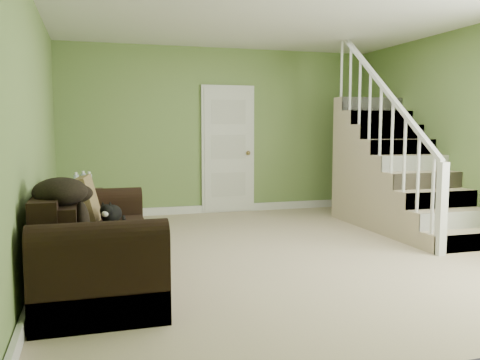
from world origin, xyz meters
TOP-DOWN VIEW (x-y plane):
  - floor at (0.00, 0.00)m, footprint 5.00×5.50m
  - ceiling at (0.00, 0.00)m, footprint 5.00×5.50m
  - wall_back at (0.00, 2.75)m, footprint 5.00×0.04m
  - wall_front at (0.00, -2.75)m, footprint 5.00×0.04m
  - wall_left at (-2.50, 0.00)m, footprint 0.04×5.50m
  - wall_right at (2.50, 0.00)m, footprint 0.04×5.50m
  - baseboard_back at (0.00, 2.72)m, footprint 5.00×0.04m
  - baseboard_left at (-2.47, 0.00)m, footprint 0.04×5.50m
  - baseboard_right at (2.47, 0.00)m, footprint 0.04×5.50m
  - door at (0.10, 2.71)m, footprint 0.86×0.12m
  - staircase at (1.99, 0.97)m, footprint 1.00×2.51m
  - sofa at (-2.02, -0.66)m, footprint 0.93×2.16m
  - side_table at (-2.10, 1.24)m, footprint 0.55×0.55m
  - cat at (-1.83, -0.28)m, footprint 0.27×0.50m
  - banana at (-1.80, -0.88)m, footprint 0.12×0.16m
  - throw_pillow at (-2.05, -0.05)m, footprint 0.30×0.52m
  - throw_blanket at (-2.23, -1.12)m, footprint 0.52×0.60m

SIDE VIEW (x-z plane):
  - floor at x=0.00m, z-range -0.01..0.01m
  - baseboard_back at x=0.00m, z-range 0.00..0.12m
  - baseboard_left at x=-2.47m, z-range 0.00..0.12m
  - baseboard_right at x=2.47m, z-range 0.00..0.12m
  - side_table at x=-2.10m, z-range -0.11..0.72m
  - sofa at x=-2.02m, z-range -0.10..0.75m
  - banana at x=-1.80m, z-range 0.46..0.51m
  - cat at x=-1.83m, z-range 0.44..0.67m
  - staircase at x=1.99m, z-range -0.77..2.05m
  - throw_pillow at x=-2.05m, z-range 0.40..0.90m
  - throw_blanket at x=-2.23m, z-range 0.78..0.99m
  - door at x=0.10m, z-range 0.00..2.02m
  - wall_back at x=0.00m, z-range 0.00..2.60m
  - wall_front at x=0.00m, z-range 0.00..2.60m
  - wall_left at x=-2.50m, z-range 0.00..2.60m
  - wall_right at x=2.50m, z-range 0.00..2.60m
  - ceiling at x=0.00m, z-range 2.60..2.60m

